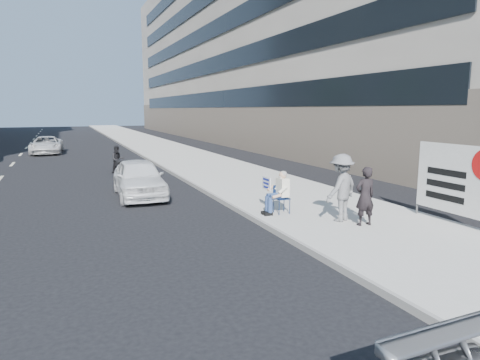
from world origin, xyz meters
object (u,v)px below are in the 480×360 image
pedestrian_woman (365,196)px  protest_banner (462,181)px  white_sedan_near (139,178)px  seated_protester (278,190)px  white_sedan_far (47,145)px  motorcycle (118,161)px  jogger (341,188)px

pedestrian_woman → protest_banner: (2.34, -1.05, 0.44)m
white_sedan_near → seated_protester: bearing=-54.0°
pedestrian_woman → protest_banner: 2.60m
white_sedan_far → seated_protester: bearing=-70.5°
white_sedan_near → white_sedan_far: bearing=102.8°
seated_protester → pedestrian_woman: pedestrian_woman is taller
white_sedan_near → motorcycle: bearing=91.6°
seated_protester → protest_banner: size_ratio=0.43×
seated_protester → motorcycle: seated_protester is taller
jogger → protest_banner: (2.65, -1.71, 0.30)m
seated_protester → motorcycle: size_ratio=0.64×
jogger → protest_banner: protest_banner is taller
seated_protester → motorcycle: (-3.32, 11.57, -0.24)m
protest_banner → white_sedan_near: (-7.23, 8.06, -0.68)m
protest_banner → white_sedan_near: size_ratio=0.73×
motorcycle → pedestrian_woman: bearing=-73.5°
pedestrian_woman → motorcycle: size_ratio=0.79×
seated_protester → motorcycle: bearing=106.0°
seated_protester → protest_banner: bearing=-38.9°
seated_protester → protest_banner: (3.89, -3.14, 0.53)m
white_sedan_near → white_sedan_far: (-3.66, 18.83, -0.07)m
white_sedan_near → white_sedan_far: white_sedan_near is taller
protest_banner → white_sedan_near: bearing=131.9°
protest_banner → motorcycle: size_ratio=1.50×
pedestrian_woman → white_sedan_far: 27.22m
white_sedan_near → white_sedan_far: size_ratio=0.91×
seated_protester → pedestrian_woman: size_ratio=0.81×
protest_banner → jogger: bearing=147.2°
protest_banner → white_sedan_far: bearing=112.1°
jogger → pedestrian_woman: (0.31, -0.66, -0.15)m
pedestrian_woman → white_sedan_near: pedestrian_woman is taller
pedestrian_woman → white_sedan_near: 8.55m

